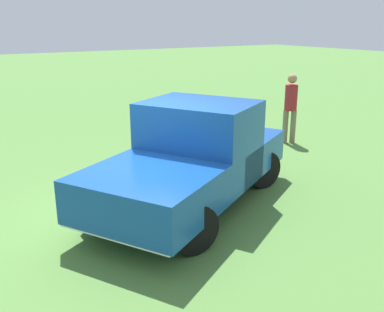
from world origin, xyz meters
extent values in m
plane|color=#54843D|center=(0.00, 0.00, 0.00)|extent=(80.00, 80.00, 0.00)
cylinder|color=black|center=(0.13, -1.57, 0.36)|extent=(0.72, 0.22, 0.72)
cylinder|color=black|center=(-0.63, -0.22, 0.36)|extent=(0.72, 0.22, 0.72)
cylinder|color=black|center=(2.60, -0.17, 0.36)|extent=(0.72, 0.22, 0.72)
cylinder|color=black|center=(1.83, 1.18, 0.36)|extent=(0.72, 0.22, 0.72)
cube|color=#144799|center=(-0.17, -0.85, 0.70)|extent=(2.45, 2.48, 0.64)
cube|color=#144799|center=(1.21, -0.06, 1.08)|extent=(2.15, 2.31, 1.40)
cube|color=slate|center=(1.21, -0.06, 1.52)|extent=(1.89, 2.08, 0.48)
cube|color=#144799|center=(1.98, 0.37, 0.68)|extent=(2.76, 2.66, 0.60)
cube|color=silver|center=(-0.89, -1.26, 0.44)|extent=(0.98, 1.60, 0.16)
cylinder|color=#7A6B51|center=(5.38, 1.83, 0.44)|extent=(0.14, 0.14, 0.87)
cylinder|color=#7A6B51|center=(5.23, 1.97, 0.44)|extent=(0.14, 0.14, 0.87)
cylinder|color=maroon|center=(5.31, 1.90, 1.20)|extent=(0.45, 0.45, 0.65)
sphere|color=#A87A56|center=(5.31, 1.90, 1.68)|extent=(0.24, 0.24, 0.24)
camera|label=1|loc=(-2.72, -6.08, 3.07)|focal=40.43mm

